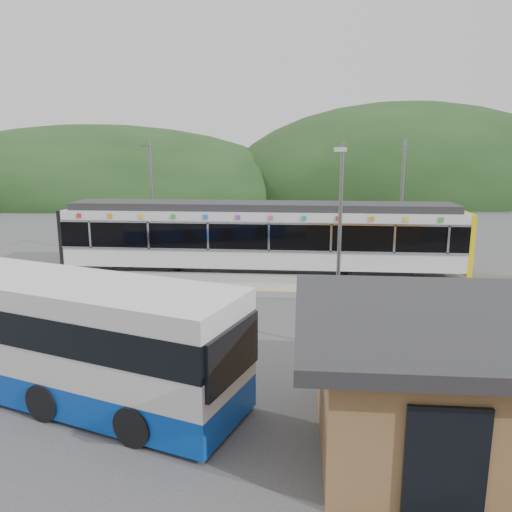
{
  "coord_description": "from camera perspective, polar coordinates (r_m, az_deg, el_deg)",
  "views": [
    {
      "loc": [
        1.45,
        -19.35,
        6.36
      ],
      "look_at": [
        -0.35,
        1.0,
        2.02
      ],
      "focal_mm": 35.0,
      "sensor_mm": 36.0,
      "label": 1
    }
  ],
  "objects": [
    {
      "name": "train",
      "position": [
        25.79,
        0.61,
        2.39
      ],
      "size": [
        20.44,
        3.01,
        3.74
      ],
      "color": "black",
      "rests_on": "ground"
    },
    {
      "name": "platform",
      "position": [
        23.54,
        1.34,
        -3.32
      ],
      "size": [
        26.0,
        3.2,
        0.3
      ],
      "primitive_type": "cube",
      "color": "#9E9E99",
      "rests_on": "ground"
    },
    {
      "name": "yellow_line",
      "position": [
        22.24,
        1.12,
        -3.82
      ],
      "size": [
        26.0,
        0.1,
        0.01
      ],
      "primitive_type": "cube",
      "color": "yellow",
      "rests_on": "platform"
    },
    {
      "name": "catenary_mast_west",
      "position": [
        29.29,
        -11.82,
        6.42
      ],
      "size": [
        0.18,
        1.8,
        7.0
      ],
      "color": "slate",
      "rests_on": "ground"
    },
    {
      "name": "station_shelter",
      "position": [
        12.28,
        26.96,
        -12.43
      ],
      "size": [
        9.2,
        6.2,
        3.0
      ],
      "color": "olive",
      "rests_on": "ground"
    },
    {
      "name": "hills",
      "position": [
        25.89,
        15.45,
        -2.69
      ],
      "size": [
        146.0,
        149.0,
        26.0
      ],
      "color": "#1E3D19",
      "rests_on": "ground"
    },
    {
      "name": "catenary_mast_east",
      "position": [
        28.59,
        16.31,
        6.06
      ],
      "size": [
        0.18,
        1.8,
        7.0
      ],
      "color": "slate",
      "rests_on": "ground"
    },
    {
      "name": "ground",
      "position": [
        20.42,
        0.73,
        -6.16
      ],
      "size": [
        120.0,
        120.0,
        0.0
      ],
      "primitive_type": "plane",
      "color": "#4C4C4F",
      "rests_on": "ground"
    },
    {
      "name": "lamp_post",
      "position": [
        15.61,
        9.58,
        2.8
      ],
      "size": [
        0.37,
        1.16,
        6.58
      ],
      "rotation": [
        0.0,
        0.0,
        -0.14
      ],
      "color": "slate",
      "rests_on": "ground"
    },
    {
      "name": "bus",
      "position": [
        14.71,
        -23.55,
        -8.27
      ],
      "size": [
        11.79,
        6.25,
        3.15
      ],
      "rotation": [
        0.0,
        0.0,
        -0.33
      ],
      "color": "blue",
      "rests_on": "ground"
    }
  ]
}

